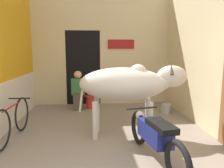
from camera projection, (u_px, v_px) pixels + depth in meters
The scene contains 8 objects.
wall_back_with_doorway at pixel (94, 54), 7.19m from camera, with size 4.30×0.93×3.82m.
wall_right_with_door at pixel (206, 44), 4.82m from camera, with size 0.22×4.53×3.82m.
cow at pixel (129, 84), 4.32m from camera, with size 2.16×0.88×1.52m.
motorcycle_near at pixel (155, 136), 3.40m from camera, with size 0.59×1.95×0.74m.
bicycle at pixel (13, 121), 4.26m from camera, with size 0.44×1.70×0.75m.
shopkeeper_seated at pixel (78, 89), 6.40m from camera, with size 0.38×0.34×1.14m.
plastic_stool at pixel (90, 101), 6.59m from camera, with size 0.34×0.34×0.39m.
bucket at pixel (166, 108), 6.08m from camera, with size 0.26×0.26×0.26m.
Camera 1 is at (-0.27, -2.48, 1.73)m, focal length 35.00 mm.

